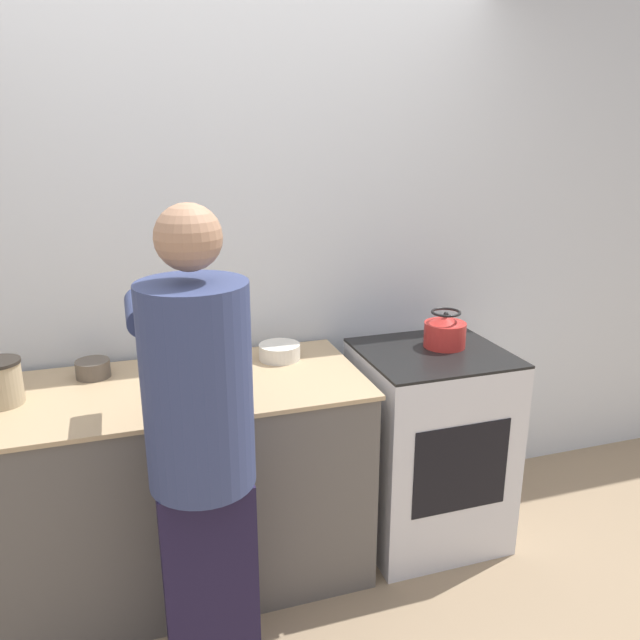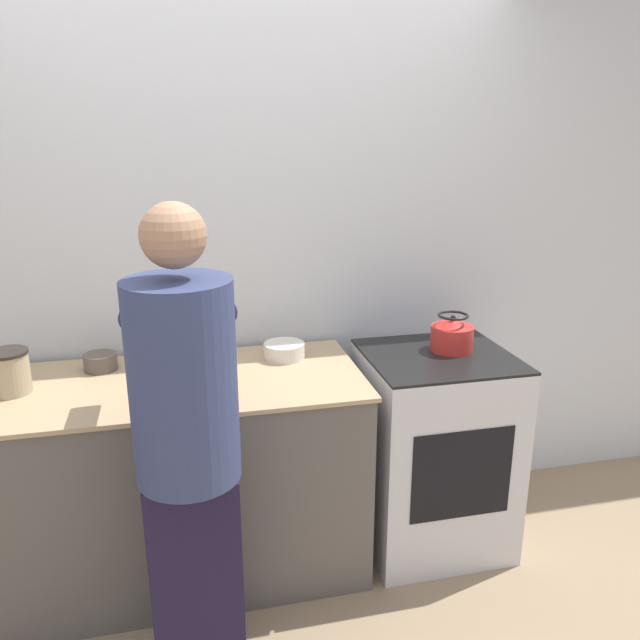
% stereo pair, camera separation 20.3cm
% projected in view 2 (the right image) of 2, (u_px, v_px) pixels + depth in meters
% --- Properties ---
extents(ground_plane, '(12.00, 12.00, 0.00)m').
position_uv_depth(ground_plane, '(265.00, 609.00, 2.55)').
color(ground_plane, '#997F60').
extents(wall_back, '(8.00, 0.05, 2.60)m').
position_uv_depth(wall_back, '(234.00, 260.00, 2.86)').
color(wall_back, silver).
rests_on(wall_back, ground_plane).
extents(counter, '(1.63, 0.71, 0.89)m').
position_uv_depth(counter, '(170.00, 479.00, 2.66)').
color(counter, '#5B5651').
rests_on(counter, ground_plane).
extents(oven, '(0.64, 0.59, 0.93)m').
position_uv_depth(oven, '(433.00, 450.00, 2.86)').
color(oven, silver).
rests_on(oven, ground_plane).
extents(person, '(0.38, 0.62, 1.68)m').
position_uv_depth(person, '(187.00, 440.00, 2.02)').
color(person, '#1D1632').
rests_on(person, ground_plane).
extents(cutting_board, '(0.31, 0.25, 0.02)m').
position_uv_depth(cutting_board, '(197.00, 383.00, 2.49)').
color(cutting_board, '#A87A4C').
rests_on(cutting_board, counter).
extents(knife, '(0.19, 0.10, 0.01)m').
position_uv_depth(knife, '(200.00, 379.00, 2.50)').
color(knife, silver).
rests_on(knife, cutting_board).
extents(kettle, '(0.19, 0.19, 0.17)m').
position_uv_depth(kettle, '(452.00, 335.00, 2.77)').
color(kettle, red).
rests_on(kettle, oven).
extents(bowl_prep, '(0.14, 0.14, 0.07)m').
position_uv_depth(bowl_prep, '(101.00, 362.00, 2.65)').
color(bowl_prep, brown).
rests_on(bowl_prep, counter).
extents(bowl_mixing, '(0.18, 0.18, 0.07)m').
position_uv_depth(bowl_mixing, '(284.00, 350.00, 2.79)').
color(bowl_mixing, silver).
rests_on(bowl_mixing, counter).
extents(canister_jar, '(0.16, 0.16, 0.17)m').
position_uv_depth(canister_jar, '(9.00, 372.00, 2.40)').
color(canister_jar, tan).
rests_on(canister_jar, counter).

